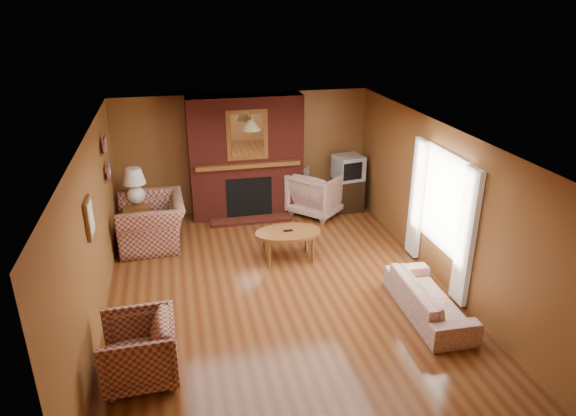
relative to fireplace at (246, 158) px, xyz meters
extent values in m
plane|color=#4D2410|center=(0.00, -2.98, -1.18)|extent=(6.50, 6.50, 0.00)
plane|color=silver|center=(0.00, -2.98, 1.22)|extent=(6.50, 6.50, 0.00)
plane|color=brown|center=(0.00, 0.27, 0.02)|extent=(6.50, 0.00, 6.50)
plane|color=brown|center=(0.00, -6.23, 0.02)|extent=(6.50, 0.00, 6.50)
plane|color=brown|center=(-2.50, -2.98, 0.02)|extent=(0.00, 6.50, 6.50)
plane|color=brown|center=(2.50, -2.98, 0.02)|extent=(0.00, 6.50, 6.50)
cube|color=#5B1B13|center=(0.00, 0.02, 0.02)|extent=(2.20, 0.50, 2.40)
cube|color=black|center=(0.00, -0.21, -0.73)|extent=(0.90, 0.06, 0.80)
cube|color=#5B1B13|center=(0.00, -0.38, -1.15)|extent=(1.60, 0.35, 0.06)
cube|color=brown|center=(0.00, -0.25, -0.06)|extent=(2.00, 0.18, 0.08)
cube|color=brown|center=(0.00, -0.22, 0.52)|extent=(0.78, 0.05, 0.95)
cube|color=white|center=(0.00, -0.25, 0.52)|extent=(0.62, 0.02, 0.80)
cube|color=beige|center=(2.44, -3.93, -0.13)|extent=(0.08, 0.35, 2.00)
cube|color=beige|center=(2.44, -2.43, -0.13)|extent=(0.08, 0.35, 2.00)
cube|color=white|center=(2.48, -3.18, 0.12)|extent=(0.03, 1.10, 1.50)
cube|color=brown|center=(-2.47, -1.08, 0.17)|extent=(0.06, 0.55, 0.04)
cube|color=brown|center=(-2.47, -1.08, 0.62)|extent=(0.06, 0.55, 0.04)
cube|color=brown|center=(-2.47, -3.28, 0.37)|extent=(0.04, 0.40, 0.50)
cube|color=white|center=(-2.44, -3.28, 0.37)|extent=(0.01, 0.32, 0.42)
cylinder|color=black|center=(0.00, -0.68, 1.04)|extent=(0.01, 0.01, 0.35)
cone|color=#C88250|center=(0.00, -0.68, 0.82)|extent=(0.36, 0.36, 0.18)
imported|color=maroon|center=(-1.85, -0.97, -0.76)|extent=(1.17, 1.33, 0.84)
imported|color=maroon|center=(-1.95, -4.53, -0.80)|extent=(0.86, 0.84, 0.77)
imported|color=beige|center=(1.90, -4.08, -0.94)|extent=(0.70, 1.70, 0.49)
imported|color=beige|center=(1.39, -0.27, -0.74)|extent=(1.36, 1.36, 0.89)
ellipsoid|color=brown|center=(0.36, -2.08, -0.69)|extent=(1.10, 0.68, 0.06)
cube|color=black|center=(0.36, -2.08, -0.65)|extent=(0.15, 0.05, 0.02)
cylinder|color=brown|center=(0.73, -1.86, -0.95)|extent=(0.05, 0.05, 0.47)
cylinder|color=brown|center=(-0.01, -1.86, -0.95)|extent=(0.05, 0.05, 0.47)
cylinder|color=brown|center=(0.73, -2.30, -0.95)|extent=(0.05, 0.05, 0.47)
cylinder|color=brown|center=(-0.01, -2.30, -0.95)|extent=(0.05, 0.05, 0.47)
cube|color=brown|center=(-2.10, -0.53, -0.87)|extent=(0.48, 0.48, 0.63)
sphere|color=white|center=(-2.10, -0.53, -0.39)|extent=(0.32, 0.32, 0.32)
cylinder|color=black|center=(-2.10, -0.53, -0.21)|extent=(0.03, 0.03, 0.10)
cone|color=white|center=(-2.10, -0.53, -0.03)|extent=(0.41, 0.41, 0.28)
cube|color=black|center=(2.05, -0.18, -0.85)|extent=(0.65, 0.60, 0.66)
cube|color=#9D9FA4|center=(2.05, -0.18, -0.28)|extent=(0.61, 0.59, 0.49)
cube|color=black|center=(2.05, -0.45, -0.28)|extent=(0.41, 0.09, 0.35)
camera|label=1|loc=(-1.36, -9.56, 2.93)|focal=32.00mm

